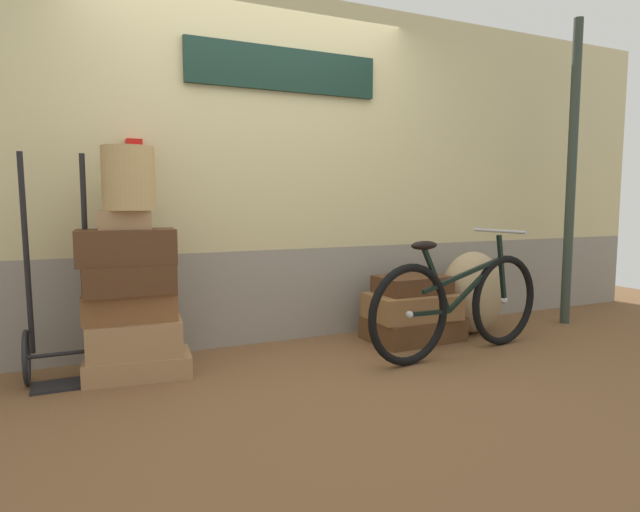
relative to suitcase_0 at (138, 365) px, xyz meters
The scene contains 15 objects.
ground 0.97m from the suitcase_0, 20.24° to the right, with size 10.14×5.20×0.06m, color brown.
station_building 1.63m from the suitcase_0, 29.16° to the left, with size 8.14×0.74×2.63m.
suitcase_0 is the anchor object (origin of this frame).
suitcase_1 0.18m from the suitcase_0, 139.02° to the right, with size 0.55×0.31×0.22m, color #9E754C.
suitcase_2 0.38m from the suitcase_0, 136.92° to the left, with size 0.55×0.32×0.18m, color brown.
suitcase_3 0.55m from the suitcase_0, 151.45° to the right, with size 0.53×0.32×0.17m, color #4C2D19.
suitcase_4 0.74m from the suitcase_0, behind, with size 0.57×0.30×0.21m, color #4C2D19.
suitcase_5 0.91m from the suitcase_0, behind, with size 0.30×0.17×0.11m, color #9E754C.
suitcase_6 2.06m from the suitcase_0, ahead, with size 0.71×0.48×0.18m, color brown.
suitcase_7 2.05m from the suitcase_0, ahead, with size 0.67×0.45×0.19m, color olive.
suitcase_8 2.10m from the suitcase_0, ahead, with size 0.54×0.37×0.13m, color #4C2D19.
wicker_basket 1.15m from the suitcase_0, 158.59° to the left, with size 0.31×0.31×0.38m, color tan.
luggage_trolley 0.49m from the suitcase_0, 168.04° to the left, with size 0.40×0.39×1.37m.
burlap_sack 2.65m from the suitcase_0, ahead, with size 0.53×0.45×0.67m, color tan.
bicycle 2.19m from the suitcase_0, 12.30° to the right, with size 1.63×0.46×0.88m.
Camera 1 is at (-1.26, -3.09, 1.09)m, focal length 30.10 mm.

